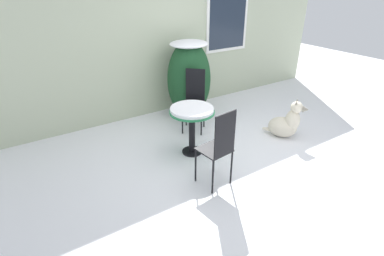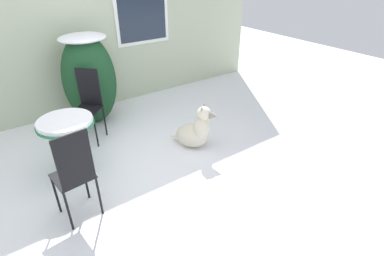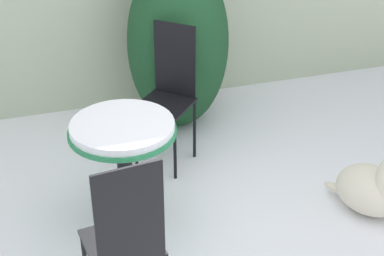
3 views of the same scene
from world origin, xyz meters
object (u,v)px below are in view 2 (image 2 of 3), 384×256
Objects in this scene: patio_table at (67,129)px; patio_chair_near_table at (88,103)px; patio_chair_far_side at (74,173)px; dog at (196,132)px.

patio_chair_near_table reaches higher than patio_table.
patio_chair_far_side is (-0.66, -1.56, 0.00)m from patio_chair_near_table.
patio_table is 0.89m from patio_chair_far_side.
patio_table is at bearing 131.70° from dog.
dog is (1.81, 0.45, -0.34)m from patio_chair_far_side.
patio_chair_far_side is at bearing 160.31° from dog.
patio_table is at bearing -107.67° from patio_chair_far_side.
patio_chair_far_side is 1.58× the size of dog.
patio_chair_near_table is at bearing -119.60° from patio_chair_far_side.
patio_table is 0.84m from patio_chair_near_table.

